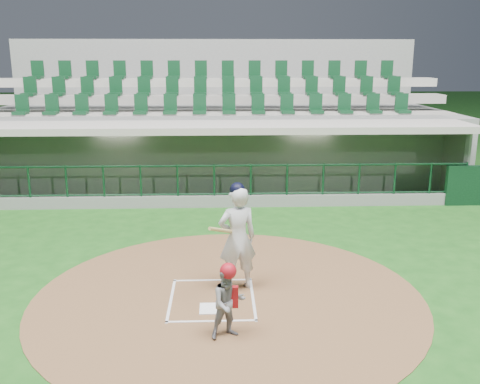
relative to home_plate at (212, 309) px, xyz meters
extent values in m
plane|color=#184C15|center=(0.00, 0.70, -0.02)|extent=(120.00, 120.00, 0.00)
cylinder|color=brown|center=(0.30, 0.50, -0.02)|extent=(7.20, 7.20, 0.01)
cube|color=white|center=(0.00, 0.00, 0.00)|extent=(0.43, 0.43, 0.02)
cube|color=white|center=(-0.75, 0.40, 0.00)|extent=(0.05, 1.80, 0.01)
cube|color=silver|center=(0.75, 0.40, 0.00)|extent=(0.05, 1.80, 0.01)
cube|color=white|center=(0.00, 1.25, 0.00)|extent=(1.55, 0.05, 0.01)
cube|color=white|center=(0.00, -0.45, 0.00)|extent=(1.55, 0.05, 0.01)
cube|color=gray|center=(0.00, 8.20, -0.57)|extent=(15.00, 3.00, 0.10)
cube|color=slate|center=(0.00, 9.80, 0.83)|extent=(15.00, 0.20, 2.70)
cube|color=#A09D8D|center=(0.00, 9.68, 1.08)|extent=(13.50, 0.04, 0.90)
cube|color=slate|center=(7.50, 8.20, 0.83)|extent=(0.20, 3.00, 2.70)
cube|color=#AAA399|center=(0.00, 7.95, 2.28)|extent=(15.40, 3.50, 0.20)
cube|color=slate|center=(0.00, 6.65, 0.13)|extent=(15.00, 0.15, 0.40)
cube|color=black|center=(0.00, 6.65, 1.70)|extent=(15.00, 0.01, 0.95)
cube|color=brown|center=(0.00, 9.25, -0.30)|extent=(12.75, 0.40, 0.45)
cube|color=white|center=(-3.00, 8.20, 2.15)|extent=(1.30, 0.35, 0.04)
cube|color=white|center=(3.00, 8.20, 2.15)|extent=(1.30, 0.35, 0.04)
cube|color=black|center=(7.80, 6.60, 0.58)|extent=(1.80, 0.18, 1.20)
imported|color=maroon|center=(-5.59, 9.10, 0.34)|extent=(1.21, 0.83, 1.73)
imported|color=#9E1311|center=(-2.82, 8.94, 0.26)|extent=(0.98, 0.61, 1.56)
imported|color=#B21D13|center=(1.81, 8.94, 0.28)|extent=(0.92, 0.77, 1.60)
imported|color=maroon|center=(5.29, 9.10, 0.35)|extent=(1.64, 0.59, 1.75)
cube|color=gray|center=(0.00, 11.45, 1.13)|extent=(17.00, 6.50, 2.50)
cube|color=#9C968C|center=(0.00, 9.95, 2.28)|extent=(16.60, 0.95, 0.30)
cube|color=gray|center=(0.00, 10.90, 2.83)|extent=(16.60, 0.95, 0.30)
cube|color=#ABA69B|center=(0.00, 11.85, 3.38)|extent=(16.60, 0.95, 0.30)
cube|color=gray|center=(0.00, 14.80, 2.50)|extent=(17.00, 0.25, 5.05)
imported|color=silver|center=(0.48, 0.89, 0.99)|extent=(0.82, 0.64, 2.00)
sphere|color=black|center=(0.48, 0.89, 1.93)|extent=(0.28, 0.28, 0.28)
cylinder|color=tan|center=(0.23, 0.64, 1.23)|extent=(0.58, 0.79, 0.39)
imported|color=gray|center=(0.28, -0.95, 0.57)|extent=(0.68, 0.61, 1.16)
sphere|color=#AC121E|center=(0.28, -0.95, 1.10)|extent=(0.26, 0.26, 0.26)
cube|color=#A51117|center=(0.28, -0.80, 0.60)|extent=(0.32, 0.10, 0.35)
camera|label=1|loc=(0.16, -8.61, 4.29)|focal=40.00mm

